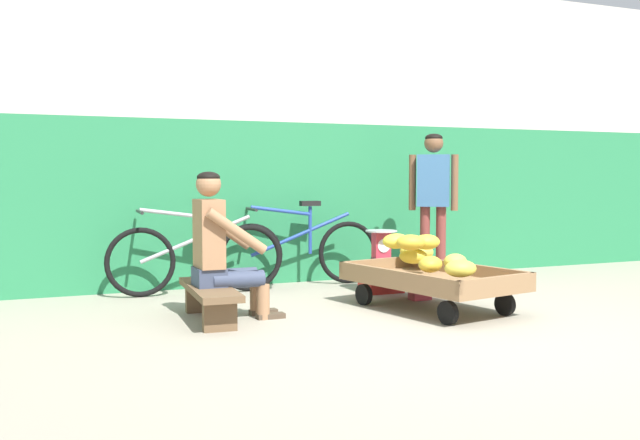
# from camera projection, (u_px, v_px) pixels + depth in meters

# --- Properties ---
(ground_plane) EXTENTS (80.00, 80.00, 0.00)m
(ground_plane) POSITION_uv_depth(u_px,v_px,m) (469.00, 338.00, 4.94)
(ground_plane) COLOR gray
(back_wall) EXTENTS (16.00, 0.30, 3.21)m
(back_wall) POSITION_uv_depth(u_px,v_px,m) (302.00, 128.00, 7.64)
(back_wall) COLOR #287F4C
(back_wall) RESTS_ON ground
(banana_cart) EXTENTS (1.11, 1.58, 0.36)m
(banana_cart) POSITION_uv_depth(u_px,v_px,m) (432.00, 281.00, 5.97)
(banana_cart) COLOR #8E6B47
(banana_cart) RESTS_ON ground
(banana_pile) EXTENTS (0.70, 1.45, 0.26)m
(banana_pile) POSITION_uv_depth(u_px,v_px,m) (424.00, 253.00, 6.01)
(banana_pile) COLOR gold
(banana_pile) RESTS_ON banana_cart
(low_bench) EXTENTS (0.37, 1.12, 0.27)m
(low_bench) POSITION_uv_depth(u_px,v_px,m) (210.00, 295.00, 5.52)
(low_bench) COLOR brown
(low_bench) RESTS_ON ground
(vendor_seated) EXTENTS (0.68, 0.48, 1.14)m
(vendor_seated) POSITION_uv_depth(u_px,v_px,m) (220.00, 247.00, 5.53)
(vendor_seated) COLOR #9E704C
(vendor_seated) RESTS_ON ground
(plastic_crate) EXTENTS (0.36, 0.28, 0.30)m
(plastic_crate) POSITION_uv_depth(u_px,v_px,m) (381.00, 276.00, 6.90)
(plastic_crate) COLOR red
(plastic_crate) RESTS_ON ground
(weighing_scale) EXTENTS (0.30, 0.30, 0.29)m
(weighing_scale) POSITION_uv_depth(u_px,v_px,m) (381.00, 245.00, 6.88)
(weighing_scale) COLOR #28282D
(weighing_scale) RESTS_ON plastic_crate
(bicycle_near_left) EXTENTS (1.66, 0.48, 0.86)m
(bicycle_near_left) POSITION_uv_depth(u_px,v_px,m) (196.00, 257.00, 6.77)
(bicycle_near_left) COLOR black
(bicycle_near_left) RESTS_ON ground
(bicycle_far_left) EXTENTS (1.66, 0.48, 0.86)m
(bicycle_far_left) POSITION_uv_depth(u_px,v_px,m) (300.00, 251.00, 7.30)
(bicycle_far_left) COLOR black
(bicycle_far_left) RESTS_ON ground
(customer_adult) EXTENTS (0.42, 0.35, 1.53)m
(customer_adult) POSITION_uv_depth(u_px,v_px,m) (433.00, 191.00, 7.29)
(customer_adult) COLOR brown
(customer_adult) RESTS_ON ground
(shopping_bag) EXTENTS (0.18, 0.12, 0.24)m
(shopping_bag) POSITION_uv_depth(u_px,v_px,m) (420.00, 286.00, 6.48)
(shopping_bag) COLOR #D13D4C
(shopping_bag) RESTS_ON ground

